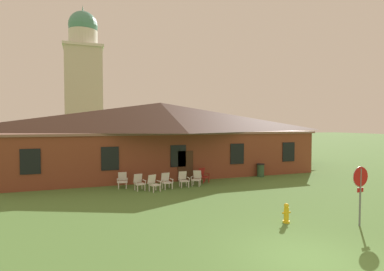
{
  "coord_description": "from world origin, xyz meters",
  "views": [
    {
      "loc": [
        -6.16,
        -7.16,
        4.0
      ],
      "look_at": [
        -0.72,
        8.05,
        3.35
      ],
      "focal_mm": 28.7,
      "sensor_mm": 36.0,
      "label": 1
    }
  ],
  "objects_px": {
    "stop_sign": "(360,184)",
    "lawn_chair_right_end": "(183,179)",
    "fire_hydrant": "(286,213)",
    "trash_bin": "(261,170)",
    "lawn_chair_under_eave": "(203,175)",
    "lawn_chair_by_porch": "(122,180)",
    "lawn_chair_middle": "(166,180)",
    "lawn_chair_near_door": "(139,182)",
    "lawn_chair_far_side": "(197,178)",
    "lawn_chair_left_end": "(154,183)"
  },
  "relations": [
    {
      "from": "lawn_chair_left_end",
      "to": "lawn_chair_right_end",
      "type": "distance_m",
      "value": 2.13
    },
    {
      "from": "lawn_chair_by_porch",
      "to": "lawn_chair_far_side",
      "type": "bearing_deg",
      "value": -11.13
    },
    {
      "from": "lawn_chair_left_end",
      "to": "lawn_chair_far_side",
      "type": "relative_size",
      "value": 1.0
    },
    {
      "from": "lawn_chair_by_porch",
      "to": "lawn_chair_near_door",
      "type": "relative_size",
      "value": 1.0
    },
    {
      "from": "lawn_chair_middle",
      "to": "lawn_chair_right_end",
      "type": "height_order",
      "value": "same"
    },
    {
      "from": "stop_sign",
      "to": "lawn_chair_middle",
      "type": "relative_size",
      "value": 2.44
    },
    {
      "from": "lawn_chair_near_door",
      "to": "lawn_chair_under_eave",
      "type": "relative_size",
      "value": 1.0
    },
    {
      "from": "lawn_chair_by_porch",
      "to": "fire_hydrant",
      "type": "bearing_deg",
      "value": -59.18
    },
    {
      "from": "lawn_chair_under_eave",
      "to": "fire_hydrant",
      "type": "height_order",
      "value": "lawn_chair_under_eave"
    },
    {
      "from": "lawn_chair_left_end",
      "to": "lawn_chair_middle",
      "type": "xyz_separation_m",
      "value": [
        0.9,
        0.43,
        0.0
      ]
    },
    {
      "from": "stop_sign",
      "to": "lawn_chair_by_porch",
      "type": "distance_m",
      "value": 13.0
    },
    {
      "from": "lawn_chair_right_end",
      "to": "lawn_chair_far_side",
      "type": "bearing_deg",
      "value": 4.38
    },
    {
      "from": "lawn_chair_by_porch",
      "to": "fire_hydrant",
      "type": "height_order",
      "value": "lawn_chair_by_porch"
    },
    {
      "from": "lawn_chair_by_porch",
      "to": "lawn_chair_right_end",
      "type": "xyz_separation_m",
      "value": [
        3.66,
        -0.97,
        0.0
      ]
    },
    {
      "from": "lawn_chair_near_door",
      "to": "fire_hydrant",
      "type": "height_order",
      "value": "lawn_chair_near_door"
    },
    {
      "from": "lawn_chair_near_door",
      "to": "lawn_chair_middle",
      "type": "relative_size",
      "value": 1.0
    },
    {
      "from": "fire_hydrant",
      "to": "trash_bin",
      "type": "height_order",
      "value": "trash_bin"
    },
    {
      "from": "lawn_chair_near_door",
      "to": "lawn_chair_under_eave",
      "type": "xyz_separation_m",
      "value": [
        4.52,
        1.0,
        0.0
      ]
    },
    {
      "from": "lawn_chair_by_porch",
      "to": "lawn_chair_right_end",
      "type": "bearing_deg",
      "value": -14.88
    },
    {
      "from": "lawn_chair_under_eave",
      "to": "fire_hydrant",
      "type": "xyz_separation_m",
      "value": [
        0.0,
        -9.03,
        -0.12
      ]
    },
    {
      "from": "stop_sign",
      "to": "lawn_chair_near_door",
      "type": "distance_m",
      "value": 11.69
    },
    {
      "from": "lawn_chair_right_end",
      "to": "fire_hydrant",
      "type": "relative_size",
      "value": 1.21
    },
    {
      "from": "lawn_chair_right_end",
      "to": "lawn_chair_far_side",
      "type": "height_order",
      "value": "same"
    },
    {
      "from": "lawn_chair_middle",
      "to": "lawn_chair_under_eave",
      "type": "xyz_separation_m",
      "value": [
        2.87,
        1.14,
        0.0
      ]
    },
    {
      "from": "lawn_chair_by_porch",
      "to": "trash_bin",
      "type": "distance_m",
      "value": 10.25
    },
    {
      "from": "lawn_chair_left_end",
      "to": "trash_bin",
      "type": "bearing_deg",
      "value": 13.74
    },
    {
      "from": "lawn_chair_near_door",
      "to": "fire_hydrant",
      "type": "bearing_deg",
      "value": -60.59
    },
    {
      "from": "lawn_chair_near_door",
      "to": "lawn_chair_far_side",
      "type": "relative_size",
      "value": 1.0
    },
    {
      "from": "lawn_chair_far_side",
      "to": "lawn_chair_under_eave",
      "type": "bearing_deg",
      "value": 48.69
    },
    {
      "from": "lawn_chair_by_porch",
      "to": "fire_hydrant",
      "type": "xyz_separation_m",
      "value": [
        5.38,
        -9.02,
        -0.12
      ]
    },
    {
      "from": "stop_sign",
      "to": "lawn_chair_left_end",
      "type": "bearing_deg",
      "value": 125.46
    },
    {
      "from": "lawn_chair_far_side",
      "to": "trash_bin",
      "type": "bearing_deg",
      "value": 14.29
    },
    {
      "from": "lawn_chair_far_side",
      "to": "lawn_chair_under_eave",
      "type": "relative_size",
      "value": 1.0
    },
    {
      "from": "lawn_chair_middle",
      "to": "lawn_chair_under_eave",
      "type": "relative_size",
      "value": 1.0
    },
    {
      "from": "lawn_chair_middle",
      "to": "lawn_chair_right_end",
      "type": "distance_m",
      "value": 1.16
    },
    {
      "from": "lawn_chair_middle",
      "to": "lawn_chair_near_door",
      "type": "bearing_deg",
      "value": 175.09
    },
    {
      "from": "lawn_chair_by_porch",
      "to": "lawn_chair_middle",
      "type": "distance_m",
      "value": 2.76
    },
    {
      "from": "lawn_chair_by_porch",
      "to": "trash_bin",
      "type": "bearing_deg",
      "value": 3.01
    },
    {
      "from": "lawn_chair_far_side",
      "to": "lawn_chair_left_end",
      "type": "bearing_deg",
      "value": -167.32
    },
    {
      "from": "lawn_chair_left_end",
      "to": "lawn_chair_middle",
      "type": "distance_m",
      "value": 1.0
    },
    {
      "from": "lawn_chair_middle",
      "to": "stop_sign",
      "type": "bearing_deg",
      "value": -59.85
    },
    {
      "from": "lawn_chair_right_end",
      "to": "lawn_chair_under_eave",
      "type": "xyz_separation_m",
      "value": [
        1.72,
        0.98,
        0.0
      ]
    },
    {
      "from": "fire_hydrant",
      "to": "trash_bin",
      "type": "xyz_separation_m",
      "value": [
        4.85,
        9.56,
        0.12
      ]
    },
    {
      "from": "lawn_chair_left_end",
      "to": "lawn_chair_under_eave",
      "type": "bearing_deg",
      "value": 22.68
    },
    {
      "from": "stop_sign",
      "to": "lawn_chair_right_end",
      "type": "distance_m",
      "value": 10.29
    },
    {
      "from": "lawn_chair_near_door",
      "to": "lawn_chair_under_eave",
      "type": "height_order",
      "value": "same"
    },
    {
      "from": "lawn_chair_middle",
      "to": "trash_bin",
      "type": "relative_size",
      "value": 0.98
    },
    {
      "from": "lawn_chair_by_porch",
      "to": "lawn_chair_near_door",
      "type": "height_order",
      "value": "same"
    },
    {
      "from": "fire_hydrant",
      "to": "lawn_chair_under_eave",
      "type": "bearing_deg",
      "value": 90.02
    },
    {
      "from": "lawn_chair_under_eave",
      "to": "trash_bin",
      "type": "distance_m",
      "value": 4.89
    }
  ]
}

